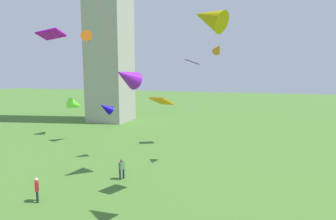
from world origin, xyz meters
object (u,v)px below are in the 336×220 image
(kite_flying_0, at_px, (106,108))
(kite_flying_4, at_px, (88,38))
(kite_flying_6, at_px, (218,48))
(kite_flying_9, at_px, (208,18))
(person_3, at_px, (122,168))
(kite_flying_8, at_px, (51,34))
(kite_flying_3, at_px, (192,62))
(kite_flying_1, at_px, (127,76))
(person_1, at_px, (37,188))
(kite_flying_7, at_px, (76,105))
(kite_flying_5, at_px, (162,101))

(kite_flying_0, bearing_deg, kite_flying_4, 163.99)
(kite_flying_6, distance_m, kite_flying_9, 10.28)
(kite_flying_0, bearing_deg, person_3, -15.99)
(person_3, distance_m, kite_flying_0, 7.44)
(kite_flying_4, height_order, kite_flying_8, kite_flying_4)
(kite_flying_0, distance_m, kite_flying_9, 15.74)
(kite_flying_3, distance_m, kite_flying_4, 14.67)
(kite_flying_1, height_order, kite_flying_8, kite_flying_8)
(person_1, xyz_separation_m, kite_flying_6, (10.06, 11.20, 9.58))
(person_1, height_order, kite_flying_8, kite_flying_8)
(person_1, xyz_separation_m, kite_flying_8, (0.17, 1.94, 10.00))
(kite_flying_8, relative_size, kite_flying_9, 0.70)
(kite_flying_7, bearing_deg, kite_flying_5, 162.95)
(kite_flying_5, height_order, kite_flying_6, kite_flying_6)
(kite_flying_1, distance_m, kite_flying_8, 6.11)
(kite_flying_0, bearing_deg, kite_flying_6, 40.65)
(kite_flying_1, xyz_separation_m, kite_flying_6, (6.45, 5.08, 2.41))
(kite_flying_1, relative_size, kite_flying_9, 1.23)
(kite_flying_1, bearing_deg, kite_flying_3, 96.34)
(kite_flying_1, height_order, kite_flying_4, kite_flying_4)
(kite_flying_4, xyz_separation_m, kite_flying_9, (18.77, -17.64, -1.68))
(kite_flying_1, distance_m, kite_flying_3, 11.82)
(person_3, relative_size, kite_flying_5, 0.93)
(kite_flying_7, bearing_deg, kite_flying_3, -150.47)
(person_1, height_order, kite_flying_9, kite_flying_9)
(person_1, height_order, kite_flying_7, kite_flying_7)
(kite_flying_9, bearing_deg, kite_flying_1, -103.48)
(person_1, bearing_deg, person_3, -77.78)
(person_3, relative_size, kite_flying_1, 0.57)
(kite_flying_5, bearing_deg, kite_flying_4, 58.78)
(kite_flying_1, distance_m, kite_flying_7, 14.88)
(kite_flying_0, bearing_deg, kite_flying_3, 81.60)
(kite_flying_1, xyz_separation_m, kite_flying_5, (3.69, -2.23, -1.63))
(kite_flying_8, bearing_deg, kite_flying_5, 13.27)
(person_1, distance_m, kite_flying_1, 10.10)
(kite_flying_4, xyz_separation_m, kite_flying_8, (8.09, -16.67, -1.95))
(kite_flying_0, relative_size, kite_flying_4, 0.66)
(person_1, bearing_deg, kite_flying_1, -74.09)
(person_3, bearing_deg, kite_flying_6, -25.71)
(kite_flying_5, distance_m, kite_flying_6, 8.79)
(kite_flying_0, bearing_deg, kite_flying_7, 177.75)
(kite_flying_0, relative_size, kite_flying_3, 1.01)
(person_3, height_order, kite_flying_6, kite_flying_6)
(kite_flying_5, relative_size, kite_flying_7, 0.71)
(kite_flying_1, bearing_deg, person_3, -76.51)
(kite_flying_4, distance_m, kite_flying_5, 22.12)
(kite_flying_8, bearing_deg, kite_flying_6, 41.04)
(kite_flying_1, relative_size, kite_flying_7, 1.16)
(kite_flying_3, height_order, kite_flying_9, kite_flying_9)
(kite_flying_4, bearing_deg, person_1, 89.90)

